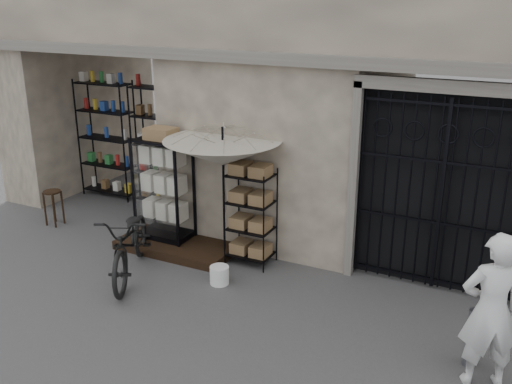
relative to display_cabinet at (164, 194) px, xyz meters
The scene contains 13 objects.
ground 3.31m from the display_cabinet, 32.08° to the right, with size 80.00×80.00×0.00m, color #252528.
shop_recess 2.20m from the display_cabinet, 148.39° to the left, with size 3.00×1.70×3.00m, color black.
shop_shelving 2.48m from the display_cabinet, 139.05° to the left, with size 2.70×0.50×2.50m, color black.
iron_gate 4.51m from the display_cabinet, ahead, with size 2.50×0.21×3.00m.
step_platform 0.91m from the display_cabinet, 25.08° to the right, with size 2.00×0.90×0.15m, color black.
display_cabinet is the anchor object (origin of this frame).
wire_rack 1.64m from the display_cabinet, ahead, with size 0.76×0.60×1.58m.
market_umbrella 1.52m from the display_cabinet, ahead, with size 1.63×1.66×2.65m.
white_bucket 1.92m from the display_cabinet, 28.22° to the right, with size 0.29×0.29×0.28m, color white.
bicycle 1.51m from the display_cabinet, 80.73° to the right, with size 0.73×1.10×2.09m, color black.
wooden_stool 2.49m from the display_cabinet, behind, with size 0.32×0.32×0.67m.
steel_bollard 5.36m from the display_cabinet, 13.78° to the right, with size 0.13×0.13×0.74m, color slate.
shopkeeper 5.63m from the display_cabinet, 16.19° to the right, with size 0.67×1.83×0.44m, color silver.
Camera 1 is at (2.77, -5.79, 4.14)m, focal length 40.00 mm.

